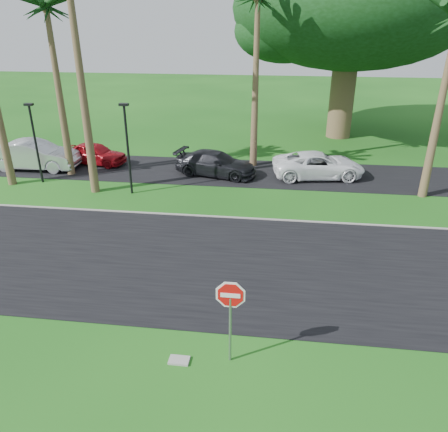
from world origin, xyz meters
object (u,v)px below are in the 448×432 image
car_minivan (318,165)px  car_silver (35,155)px  stop_sign_near (230,306)px  car_red (95,154)px  car_dark (216,164)px

car_minivan → car_silver: bearing=83.3°
car_minivan → stop_sign_near: bearing=158.9°
stop_sign_near → car_red: (-10.31, 16.01, -1.11)m
car_dark → car_minivan: car_minivan is taller
car_minivan → car_red: bearing=78.0°
car_silver → car_red: (3.17, 1.40, -0.19)m
car_red → car_silver: bearing=123.7°
stop_sign_near → car_dark: bearing=99.7°
stop_sign_near → car_silver: 19.90m
car_minivan → car_dark: bearing=84.8°
car_silver → car_red: bearing=-67.3°
car_red → car_dark: bearing=-88.4°
car_silver → car_minivan: (16.80, 0.64, -0.14)m
car_silver → car_dark: bearing=-89.7°
car_silver → car_minivan: 16.81m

